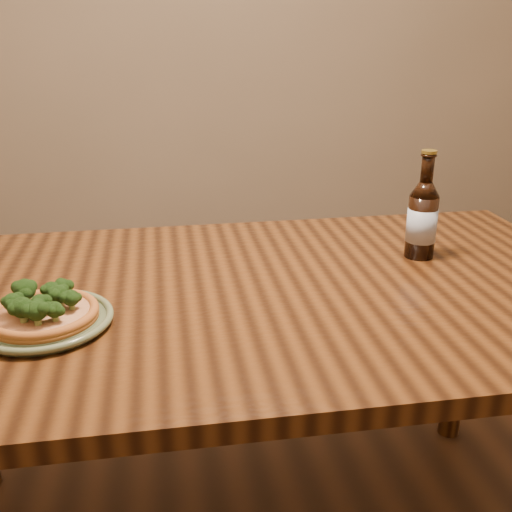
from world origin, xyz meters
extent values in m
cube|color=gray|center=(0.00, 2.25, 1.35)|extent=(4.00, 0.04, 2.70)
cube|color=#49270F|center=(0.00, 0.10, 0.73)|extent=(1.60, 0.90, 0.04)
cylinder|color=#49270F|center=(0.73, 0.48, 0.35)|extent=(0.07, 0.07, 0.71)
cylinder|color=#5B6747|center=(-0.40, 0.00, 0.76)|extent=(0.23, 0.23, 0.01)
torus|color=#5B6747|center=(-0.40, 0.00, 0.76)|extent=(0.25, 0.25, 0.01)
torus|color=#5B6747|center=(-0.40, 0.00, 0.76)|extent=(0.20, 0.20, 0.01)
cylinder|color=#A35C25|center=(-0.40, 0.00, 0.77)|extent=(0.20, 0.20, 0.01)
torus|color=#A35C25|center=(-0.40, 0.00, 0.78)|extent=(0.20, 0.20, 0.02)
cylinder|color=#D8BD84|center=(-0.40, 0.00, 0.78)|extent=(0.17, 0.17, 0.01)
sphere|color=#254A17|center=(-0.40, -0.02, 0.80)|extent=(0.04, 0.04, 0.03)
sphere|color=#254A17|center=(-0.43, -0.04, 0.81)|extent=(0.05, 0.05, 0.04)
sphere|color=#254A17|center=(-0.44, 0.03, 0.81)|extent=(0.05, 0.05, 0.04)
sphere|color=#254A17|center=(-0.35, 0.00, 0.80)|extent=(0.04, 0.04, 0.03)
sphere|color=#254A17|center=(-0.45, -0.01, 0.80)|extent=(0.05, 0.05, 0.03)
sphere|color=#254A17|center=(-0.39, 0.04, 0.80)|extent=(0.05, 0.05, 0.03)
sphere|color=#254A17|center=(-0.37, -0.05, 0.80)|extent=(0.04, 0.04, 0.03)
sphere|color=#254A17|center=(-0.40, -0.06, 0.81)|extent=(0.04, 0.04, 0.04)
sphere|color=#254A17|center=(-0.37, 0.01, 0.80)|extent=(0.05, 0.05, 0.03)
sphere|color=#254A17|center=(-0.37, 0.05, 0.80)|extent=(0.05, 0.05, 0.03)
cylinder|color=black|center=(0.43, 0.22, 0.83)|extent=(0.07, 0.07, 0.15)
cone|color=black|center=(0.43, 0.22, 0.92)|extent=(0.07, 0.07, 0.03)
cylinder|color=black|center=(0.43, 0.22, 0.97)|extent=(0.03, 0.03, 0.07)
torus|color=black|center=(0.43, 0.22, 1.00)|extent=(0.04, 0.04, 0.01)
cylinder|color=#A58C33|center=(0.43, 0.22, 1.01)|extent=(0.04, 0.04, 0.01)
cylinder|color=#AFBED3|center=(0.43, 0.22, 0.83)|extent=(0.07, 0.07, 0.08)
camera|label=1|loc=(-0.18, -1.05, 1.28)|focal=42.00mm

